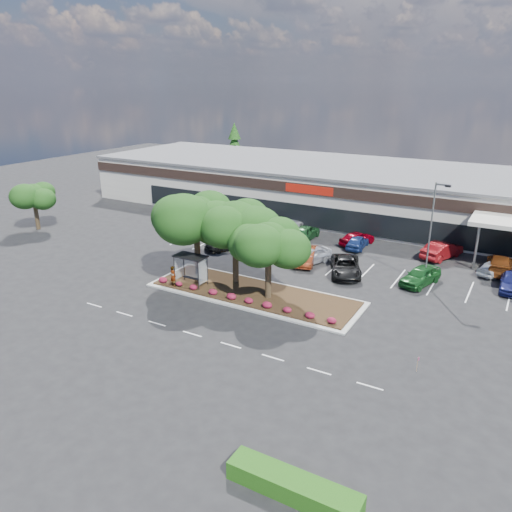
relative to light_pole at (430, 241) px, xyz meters
The scene contains 31 objects.
ground 17.23m from the light_pole, 125.96° to the right, with size 160.00×160.00×0.00m, color black.
retail_store 22.58m from the light_pole, 115.70° to the left, with size 80.40×25.20×6.25m.
landscape_island 15.70m from the light_pole, 141.06° to the right, with size 18.00×6.00×0.26m.
lane_markings 11.19m from the light_pole, 162.50° to the right, with size 33.12×20.06×0.01m.
shrub_row 16.98m from the light_pole, 135.43° to the right, with size 17.00×0.80×0.50m, color maroon, non-canonical shape.
bus_shelter 20.41m from the light_pole, 148.52° to the right, with size 2.75×1.55×2.59m.
island_tree_west 20.02m from the light_pole, 153.05° to the right, with size 7.20×7.20×7.89m, color black, non-canonical shape.
island_tree_mid 16.61m from the light_pole, 149.73° to the right, with size 6.60×6.60×7.32m, color black, non-canonical shape.
island_tree_east 14.31m from the light_pole, 136.35° to the right, with size 5.80×5.80×6.50m, color black, non-canonical shape.
hedge_south_east 27.30m from the light_pole, 89.68° to the right, with size 6.00×1.30×0.90m, color #16480C.
tree_west_far 44.22m from the light_pole, behind, with size 4.80×4.80×5.61m, color black, non-canonical shape.
conifer_north_west 51.39m from the light_pole, 140.86° to the left, with size 4.40×4.40×10.00m, color black.
person_waiting 22.10m from the light_pole, 147.31° to the right, with size 0.66×0.43×1.80m, color #594C47.
light_pole is the anchor object (origin of this frame).
survey_stake 15.26m from the light_pole, 80.06° to the right, with size 0.08×0.14×1.02m.
car_0 20.63m from the light_pole, behind, with size 2.10×5.16×1.50m, color #784009.
car_1 20.55m from the light_pole, behind, with size 2.07×5.09×1.48m, color black.
car_2 17.84m from the light_pole, behind, with size 1.56×4.48×1.47m, color navy.
car_3 11.62m from the light_pole, behind, with size 1.67×4.80×1.58m, color maroon.
car_4 11.35m from the light_pole, behind, with size 1.97×4.90×1.67m, color #A1A3AE.
car_5 7.69m from the light_pole, 168.36° to the right, with size 2.60×5.64×1.57m, color black.
car_6 3.19m from the light_pole, 130.91° to the right, with size 1.89×4.70×1.60m, color #17501E.
car_7 7.59m from the light_pole, 16.94° to the left, with size 1.80×4.46×1.52m, color navy.
car_9 21.48m from the light_pole, 167.73° to the left, with size 1.67×4.14×1.41m, color #15481C.
car_10 20.13m from the light_pole, 155.18° to the left, with size 2.46×5.33×1.48m, color #A1A3AB.
car_11 16.08m from the light_pole, 156.11° to the left, with size 1.99×4.95×1.69m, color #194520.
car_12 11.90m from the light_pole, 139.86° to the left, with size 1.79×4.45×1.52m, color maroon.
car_13 10.95m from the light_pole, 142.99° to the left, with size 1.67×4.14×1.41m, color navy.
car_14 8.12m from the light_pole, 90.36° to the left, with size 1.80×5.16×1.70m, color maroon.
car_15 8.74m from the light_pole, 49.50° to the left, with size 2.22×5.46×1.58m, color brown.
car_16 7.90m from the light_pole, 46.25° to the left, with size 1.61×4.01×1.37m, color silver.
Camera 1 is at (16.91, -28.87, 16.88)m, focal length 35.00 mm.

